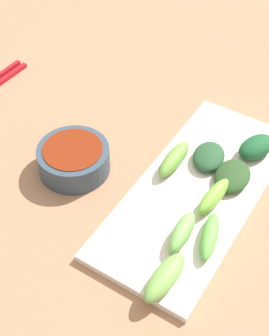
% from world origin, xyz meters
% --- Properties ---
extents(tabletop, '(2.10, 2.10, 0.02)m').
position_xyz_m(tabletop, '(0.00, 0.00, 0.01)').
color(tabletop, '#A17353').
rests_on(tabletop, ground).
extents(sauce_bowl, '(0.11, 0.11, 0.04)m').
position_xyz_m(sauce_bowl, '(-0.12, -0.03, 0.04)').
color(sauce_bowl, '#334555').
rests_on(sauce_bowl, tabletop).
extents(serving_plate, '(0.17, 0.39, 0.01)m').
position_xyz_m(serving_plate, '(0.07, 0.03, 0.03)').
color(serving_plate, silver).
rests_on(serving_plate, tabletop).
extents(broccoli_leafy_0, '(0.06, 0.08, 0.02)m').
position_xyz_m(broccoli_leafy_0, '(0.11, 0.07, 0.04)').
color(broccoli_leafy_0, '#274620').
rests_on(broccoli_leafy_0, serving_plate).
extents(broccoli_stalk_1, '(0.03, 0.08, 0.03)m').
position_xyz_m(broccoli_stalk_1, '(0.02, 0.05, 0.05)').
color(broccoli_stalk_1, '#6BA73F').
rests_on(broccoli_stalk_1, serving_plate).
extents(broccoli_leafy_2, '(0.06, 0.08, 0.03)m').
position_xyz_m(broccoli_leafy_2, '(0.11, 0.14, 0.05)').
color(broccoli_leafy_2, '#1A542C').
rests_on(broccoli_leafy_2, serving_plate).
extents(broccoli_stalk_3, '(0.04, 0.08, 0.02)m').
position_xyz_m(broccoli_stalk_3, '(0.13, -0.05, 0.04)').
color(broccoli_stalk_3, '#61AF48').
rests_on(broccoli_stalk_3, serving_plate).
extents(broccoli_leafy_4, '(0.06, 0.07, 0.02)m').
position_xyz_m(broccoli_leafy_4, '(0.06, 0.09, 0.04)').
color(broccoli_leafy_4, '#244C2C').
rests_on(broccoli_leafy_4, serving_plate).
extents(broccoli_stalk_5, '(0.03, 0.08, 0.03)m').
position_xyz_m(broccoli_stalk_5, '(0.10, 0.01, 0.05)').
color(broccoli_stalk_5, '#77B83E').
rests_on(broccoli_stalk_5, serving_plate).
extents(broccoli_stalk_6, '(0.03, 0.08, 0.03)m').
position_xyz_m(broccoli_stalk_6, '(0.09, -0.06, 0.05)').
color(broccoli_stalk_6, '#74B357').
rests_on(broccoli_stalk_6, serving_plate).
extents(broccoli_stalk_7, '(0.03, 0.09, 0.03)m').
position_xyz_m(broccoli_stalk_7, '(0.11, -0.14, 0.04)').
color(broccoli_stalk_7, '#71A94D').
rests_on(broccoli_stalk_7, serving_plate).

